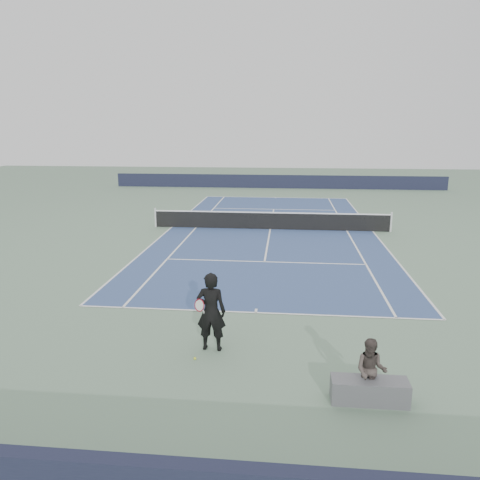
# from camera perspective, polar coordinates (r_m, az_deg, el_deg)

# --- Properties ---
(ground) EXTENTS (80.00, 80.00, 0.00)m
(ground) POSITION_cam_1_polar(r_m,az_deg,el_deg) (25.58, 3.71, 1.30)
(ground) COLOR slate
(court_surface) EXTENTS (10.97, 23.77, 0.01)m
(court_surface) POSITION_cam_1_polar(r_m,az_deg,el_deg) (25.57, 3.71, 1.32)
(court_surface) COLOR #324978
(court_surface) RESTS_ON ground
(tennis_net) EXTENTS (12.90, 0.10, 1.07)m
(tennis_net) POSITION_cam_1_polar(r_m,az_deg,el_deg) (25.47, 3.72, 2.41)
(tennis_net) COLOR silver
(tennis_net) RESTS_ON ground
(windscreen_far) EXTENTS (30.00, 0.25, 1.20)m
(windscreen_far) POSITION_cam_1_polar(r_m,az_deg,el_deg) (43.14, 4.60, 7.12)
(windscreen_far) COLOR black
(windscreen_far) RESTS_ON ground
(tennis_player) EXTENTS (0.84, 0.57, 2.01)m
(tennis_player) POSITION_cam_1_polar(r_m,az_deg,el_deg) (11.67, -3.55, -8.70)
(tennis_player) COLOR black
(tennis_player) RESTS_ON ground
(tennis_ball) EXTENTS (0.07, 0.07, 0.07)m
(tennis_ball) POSITION_cam_1_polar(r_m,az_deg,el_deg) (11.61, -5.52, -14.17)
(tennis_ball) COLOR #D0DE2D
(tennis_ball) RESTS_ON ground
(spectator_bench) EXTENTS (1.61, 0.88, 1.36)m
(spectator_bench) POSITION_cam_1_polar(r_m,az_deg,el_deg) (10.13, 15.58, -16.12)
(spectator_bench) COLOR #55565A
(spectator_bench) RESTS_ON ground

